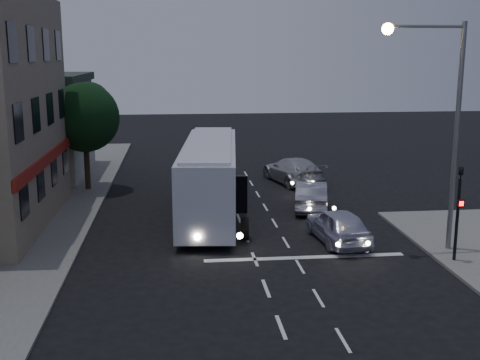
{
  "coord_description": "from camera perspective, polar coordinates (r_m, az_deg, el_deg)",
  "views": [
    {
      "loc": [
        -2.94,
        -20.25,
        7.93
      ],
      "look_at": [
        -0.09,
        6.7,
        2.2
      ],
      "focal_mm": 45.0,
      "sensor_mm": 36.0,
      "label": 1
    }
  ],
  "objects": [
    {
      "name": "ground",
      "position": [
        21.94,
        2.09,
        -9.26
      ],
      "size": [
        120.0,
        120.0,
        0.0
      ],
      "primitive_type": "plane",
      "color": "black"
    },
    {
      "name": "road_markings",
      "position": [
        25.21,
        3.94,
        -6.42
      ],
      "size": [
        8.0,
        30.55,
        0.01
      ],
      "color": "silver",
      "rests_on": "ground"
    },
    {
      "name": "tour_bus",
      "position": [
        29.67,
        -2.87,
        0.39
      ],
      "size": [
        3.63,
        12.23,
        3.7
      ],
      "rotation": [
        0.0,
        0.0,
        -0.09
      ],
      "color": "silver",
      "rests_on": "ground"
    },
    {
      "name": "car_suv",
      "position": [
        25.99,
        9.27,
        -4.28
      ],
      "size": [
        2.19,
        4.52,
        1.49
      ],
      "primitive_type": "imported",
      "rotation": [
        0.0,
        0.0,
        3.24
      ],
      "color": "silver",
      "rests_on": "ground"
    },
    {
      "name": "car_sedan_a",
      "position": [
        31.26,
        6.75,
        -1.45
      ],
      "size": [
        2.49,
        4.71,
        1.48
      ],
      "primitive_type": "imported",
      "rotation": [
        0.0,
        0.0,
        2.93
      ],
      "color": "gray",
      "rests_on": "ground"
    },
    {
      "name": "car_sedan_b",
      "position": [
        37.41,
        5.04,
        0.91
      ],
      "size": [
        3.52,
        5.92,
        1.61
      ],
      "primitive_type": "imported",
      "rotation": [
        0.0,
        0.0,
        3.38
      ],
      "color": "silver",
      "rests_on": "ground"
    },
    {
      "name": "traffic_signal_main",
      "position": [
        24.16,
        20.03,
        -1.99
      ],
      "size": [
        0.25,
        0.35,
        4.1
      ],
      "color": "black",
      "rests_on": "sidewalk_near"
    },
    {
      "name": "streetlight",
      "position": [
        24.79,
        18.61,
        6.23
      ],
      "size": [
        3.32,
        0.44,
        9.0
      ],
      "color": "slate",
      "rests_on": "sidewalk_near"
    },
    {
      "name": "low_building_north",
      "position": [
        41.86,
        -20.69,
        4.95
      ],
      "size": [
        9.4,
        9.4,
        6.5
      ],
      "color": "gray",
      "rests_on": "sidewalk_far"
    },
    {
      "name": "street_tree",
      "position": [
        35.83,
        -14.55,
        6.06
      ],
      "size": [
        4.0,
        4.0,
        6.2
      ],
      "color": "black",
      "rests_on": "sidewalk_far"
    }
  ]
}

